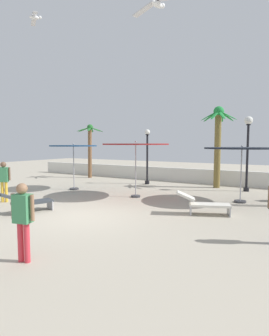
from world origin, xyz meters
TOP-DOWN VIEW (x-y plane):
  - ground_plane at (0.00, 0.00)m, footprint 56.00×56.00m
  - boundary_wall at (0.00, 9.77)m, footprint 25.20×0.30m
  - patio_umbrella_0 at (-0.18, 3.82)m, footprint 3.03×3.03m
  - patio_umbrella_1 at (-4.14, 3.93)m, footprint 2.50×2.50m
  - patio_umbrella_2 at (4.22, 5.10)m, footprint 3.07×3.07m
  - palm_tree_0 at (2.31, 8.59)m, footprint 2.00×2.02m
  - palm_tree_1 at (-6.85, 8.50)m, footprint 2.02×1.85m
  - lamp_post_1 at (3.95, 8.17)m, footprint 0.42×0.42m
  - lamp_post_2 at (-1.76, 7.84)m, footprint 0.33×0.33m
  - lounge_chair_0 at (-2.04, -0.73)m, footprint 1.15×1.92m
  - lounge_chair_1 at (3.49, 2.28)m, footprint 1.91×1.22m
  - guest_0 at (-4.39, -0.02)m, footprint 0.48×0.40m
  - guest_2 at (1.46, -3.49)m, footprint 0.55×0.32m
  - seagull_0 at (-1.02, -0.96)m, footprint 1.00×0.76m
  - seagull_1 at (3.76, -1.92)m, footprint 1.27×0.43m

SIDE VIEW (x-z plane):
  - ground_plane at x=0.00m, z-range 0.00..0.00m
  - lounge_chair_1 at x=3.49m, z-range 0.00..0.81m
  - lounge_chair_0 at x=-2.04m, z-range 0.00..0.81m
  - boundary_wall at x=0.00m, z-range 0.00..0.90m
  - guest_2 at x=1.46m, z-range 0.18..1.85m
  - guest_0 at x=-4.39m, z-range 0.19..1.91m
  - lamp_post_2 at x=-1.76m, z-range 0.25..3.61m
  - patio_umbrella_2 at x=4.22m, z-range 1.00..3.42m
  - patio_umbrella_1 at x=-4.14m, z-range 0.98..3.49m
  - patio_umbrella_0 at x=-0.18m, z-range 1.07..3.69m
  - palm_tree_1 at x=-6.85m, z-range 0.53..4.41m
  - lamp_post_1 at x=3.95m, z-range 0.66..4.53m
  - palm_tree_0 at x=2.31m, z-range 0.55..5.09m
  - seagull_1 at x=3.76m, z-range 5.19..5.34m
  - seagull_0 at x=-1.02m, z-range 6.36..6.54m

